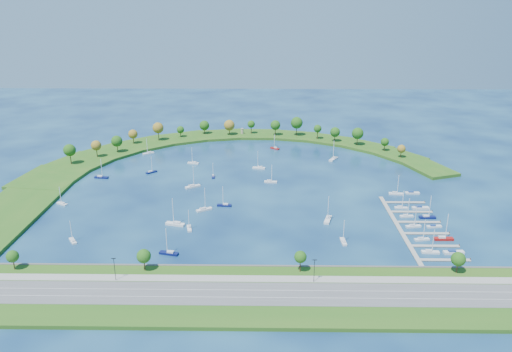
{
  "coord_description": "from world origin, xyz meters",
  "views": [
    {
      "loc": [
        9.29,
        -289.84,
        109.08
      ],
      "look_at": [
        5.0,
        5.0,
        4.0
      ],
      "focal_mm": 34.99,
      "sensor_mm": 36.0,
      "label": 1
    }
  ],
  "objects_px": {
    "docked_boat_0": "(430,251)",
    "moored_boat_3": "(204,209)",
    "dock_system": "(413,228)",
    "docked_boat_5": "(434,226)",
    "moored_boat_10": "(343,241)",
    "docked_boat_9": "(420,208)",
    "moored_boat_9": "(62,203)",
    "docked_boat_11": "(412,193)",
    "moored_boat_8": "(334,159)",
    "moored_boat_11": "(328,219)",
    "moored_boat_15": "(73,240)",
    "docked_boat_4": "(413,226)",
    "docked_boat_8": "(401,207)",
    "moored_boat_13": "(275,148)",
    "harbor_tower": "(242,131)",
    "moored_boat_14": "(270,181)",
    "moored_boat_16": "(189,228)",
    "moored_boat_18": "(148,153)",
    "docked_boat_6": "(407,215)",
    "moored_boat_1": "(169,252)",
    "docked_boat_3": "(443,238)",
    "docked_boat_1": "(453,252)",
    "moored_boat_17": "(193,163)",
    "moored_boat_12": "(259,167)",
    "moored_boat_2": "(101,177)",
    "docked_boat_2": "(422,239)",
    "docked_boat_10": "(396,193)",
    "moored_boat_6": "(193,186)",
    "moored_boat_4": "(224,205)",
    "moored_boat_5": "(213,176)",
    "moored_boat_7": "(151,172)"
  },
  "relations": [
    {
      "from": "moored_boat_8",
      "to": "docked_boat_5",
      "type": "bearing_deg",
      "value": 51.12
    },
    {
      "from": "docked_boat_0",
      "to": "docked_boat_3",
      "type": "relative_size",
      "value": 0.86
    },
    {
      "from": "moored_boat_5",
      "to": "moored_boat_17",
      "type": "bearing_deg",
      "value": -156.4
    },
    {
      "from": "docked_boat_5",
      "to": "docked_boat_6",
      "type": "distance_m",
      "value": 16.3
    },
    {
      "from": "dock_system",
      "to": "moored_boat_16",
      "type": "relative_size",
      "value": 7.69
    },
    {
      "from": "moored_boat_16",
      "to": "moored_boat_18",
      "type": "height_order",
      "value": "moored_boat_18"
    },
    {
      "from": "docked_boat_10",
      "to": "moored_boat_2",
      "type": "bearing_deg",
      "value": 178.59
    },
    {
      "from": "docked_boat_8",
      "to": "moored_boat_11",
      "type": "bearing_deg",
      "value": -155.32
    },
    {
      "from": "moored_boat_3",
      "to": "docked_boat_4",
      "type": "bearing_deg",
      "value": -41.68
    },
    {
      "from": "moored_boat_8",
      "to": "docked_boat_4",
      "type": "xyz_separation_m",
      "value": [
        25.47,
        -111.39,
        -0.1
      ]
    },
    {
      "from": "harbor_tower",
      "to": "moored_boat_9",
      "type": "bearing_deg",
      "value": -122.45
    },
    {
      "from": "moored_boat_4",
      "to": "docked_boat_8",
      "type": "distance_m",
      "value": 97.61
    },
    {
      "from": "moored_boat_8",
      "to": "moored_boat_10",
      "type": "distance_m",
      "value": 129.36
    },
    {
      "from": "moored_boat_6",
      "to": "docked_boat_5",
      "type": "relative_size",
      "value": 1.8
    },
    {
      "from": "moored_boat_3",
      "to": "moored_boat_8",
      "type": "distance_m",
      "value": 123.76
    },
    {
      "from": "moored_boat_6",
      "to": "docked_boat_0",
      "type": "xyz_separation_m",
      "value": [
        119.14,
        -81.71,
        -0.07
      ]
    },
    {
      "from": "docked_boat_0",
      "to": "docked_boat_10",
      "type": "bearing_deg",
      "value": 91.43
    },
    {
      "from": "docked_boat_3",
      "to": "docked_boat_1",
      "type": "bearing_deg",
      "value": -90.68
    },
    {
      "from": "moored_boat_4",
      "to": "moored_boat_12",
      "type": "height_order",
      "value": "moored_boat_12"
    },
    {
      "from": "moored_boat_13",
      "to": "docked_boat_9",
      "type": "height_order",
      "value": "moored_boat_13"
    },
    {
      "from": "moored_boat_14",
      "to": "docked_boat_10",
      "type": "bearing_deg",
      "value": -9.65
    },
    {
      "from": "moored_boat_9",
      "to": "docked_boat_11",
      "type": "xyz_separation_m",
      "value": [
        201.25,
        19.47,
        -0.25
      ]
    },
    {
      "from": "moored_boat_18",
      "to": "docked_boat_9",
      "type": "xyz_separation_m",
      "value": [
        171.91,
        -100.22,
        -0.23
      ]
    },
    {
      "from": "docked_boat_4",
      "to": "docked_boat_8",
      "type": "height_order",
      "value": "docked_boat_4"
    },
    {
      "from": "moored_boat_17",
      "to": "moored_boat_12",
      "type": "bearing_deg",
      "value": -179.95
    },
    {
      "from": "moored_boat_2",
      "to": "moored_boat_10",
      "type": "xyz_separation_m",
      "value": [
        142.46,
        -87.94,
        -0.06
      ]
    },
    {
      "from": "moored_boat_10",
      "to": "docked_boat_9",
      "type": "bearing_deg",
      "value": -52.76
    },
    {
      "from": "docked_boat_1",
      "to": "docked_boat_5",
      "type": "bearing_deg",
      "value": 85.43
    },
    {
      "from": "moored_boat_15",
      "to": "moored_boat_11",
      "type": "bearing_deg",
      "value": -112.47
    },
    {
      "from": "docked_boat_0",
      "to": "docked_boat_5",
      "type": "bearing_deg",
      "value": 72.33
    },
    {
      "from": "harbor_tower",
      "to": "moored_boat_14",
      "type": "relative_size",
      "value": 0.39
    },
    {
      "from": "moored_boat_8",
      "to": "moored_boat_11",
      "type": "bearing_deg",
      "value": 24.1
    },
    {
      "from": "dock_system",
      "to": "docked_boat_5",
      "type": "relative_size",
      "value": 10.66
    },
    {
      "from": "moored_boat_1",
      "to": "moored_boat_12",
      "type": "distance_m",
      "value": 127.44
    },
    {
      "from": "moored_boat_16",
      "to": "moored_boat_1",
      "type": "bearing_deg",
      "value": -23.8
    },
    {
      "from": "docked_boat_4",
      "to": "docked_boat_11",
      "type": "distance_m",
      "value": 47.77
    },
    {
      "from": "docked_boat_0",
      "to": "moored_boat_3",
      "type": "bearing_deg",
      "value": 160.05
    },
    {
      "from": "harbor_tower",
      "to": "docked_boat_5",
      "type": "xyz_separation_m",
      "value": [
        104.18,
        -176.28,
        -3.8
      ]
    },
    {
      "from": "moored_boat_1",
      "to": "moored_boat_14",
      "type": "bearing_deg",
      "value": -102.9
    },
    {
      "from": "moored_boat_15",
      "to": "docked_boat_8",
      "type": "distance_m",
      "value": 171.77
    },
    {
      "from": "moored_boat_12",
      "to": "docked_boat_8",
      "type": "xyz_separation_m",
      "value": [
        78.88,
        -67.14,
        -0.06
      ]
    },
    {
      "from": "moored_boat_16",
      "to": "docked_boat_9",
      "type": "xyz_separation_m",
      "value": [
        123.52,
        27.49,
        -0.19
      ]
    },
    {
      "from": "harbor_tower",
      "to": "docked_boat_0",
      "type": "distance_m",
      "value": 224.1
    },
    {
      "from": "moored_boat_6",
      "to": "moored_boat_7",
      "type": "xyz_separation_m",
      "value": [
        -31.13,
        26.8,
        -0.08
      ]
    },
    {
      "from": "docked_boat_1",
      "to": "docked_boat_9",
      "type": "distance_m",
      "value": 51.11
    },
    {
      "from": "docked_boat_8",
      "to": "moored_boat_10",
      "type": "bearing_deg",
      "value": -129.42
    },
    {
      "from": "docked_boat_6",
      "to": "docked_boat_5",
      "type": "bearing_deg",
      "value": -55.83
    },
    {
      "from": "moored_boat_9",
      "to": "docked_boat_1",
      "type": "xyz_separation_m",
      "value": [
        199.34,
        -54.14,
        -0.17
      ]
    },
    {
      "from": "docked_boat_6",
      "to": "docked_boat_10",
      "type": "distance_m",
      "value": 32.28
    },
    {
      "from": "moored_boat_2",
      "to": "docked_boat_2",
      "type": "distance_m",
      "value": 199.37
    }
  ]
}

